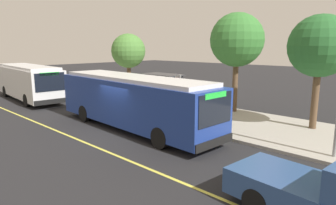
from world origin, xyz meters
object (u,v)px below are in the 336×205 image
(route_sign_post, at_px, (178,91))
(waiting_bench, at_px, (163,101))
(transit_bus_second, at_px, (29,81))
(transit_bus_main, at_px, (133,100))

(route_sign_post, bearing_deg, waiting_bench, 148.10)
(transit_bus_second, bearing_deg, route_sign_post, 11.44)
(transit_bus_main, xyz_separation_m, transit_bus_second, (-13.58, -0.28, -0.00))
(route_sign_post, bearing_deg, transit_bus_main, -109.62)
(route_sign_post, bearing_deg, transit_bus_second, -168.56)
(waiting_bench, height_order, route_sign_post, route_sign_post)
(transit_bus_second, relative_size, waiting_bench, 6.42)
(transit_bus_main, xyz_separation_m, route_sign_post, (0.95, 2.66, 0.34))
(transit_bus_main, relative_size, waiting_bench, 7.16)
(transit_bus_second, height_order, waiting_bench, transit_bus_second)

